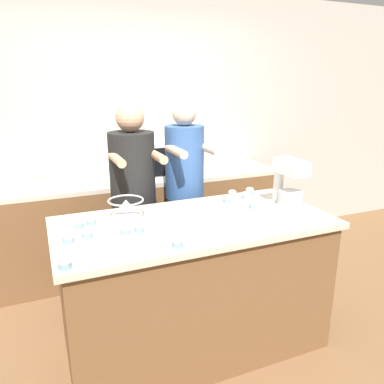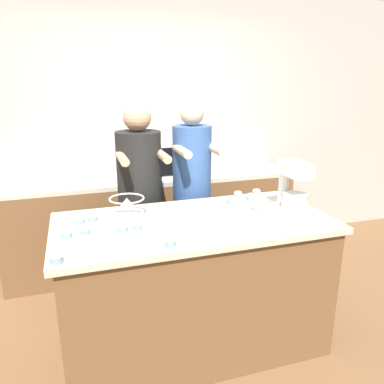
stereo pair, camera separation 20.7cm
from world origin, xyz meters
name	(u,v)px [view 2 (the right image)]	position (x,y,z in m)	size (l,w,h in m)	color
ground_plane	(194,342)	(0.00, 0.00, 0.00)	(16.00, 16.00, 0.00)	brown
back_wall	(144,128)	(0.00, 1.67, 1.35)	(10.00, 0.06, 2.70)	#B2ADA3
island_counter	(194,284)	(0.00, 0.00, 0.48)	(1.80, 0.87, 0.95)	brown
back_counter	(154,220)	(0.00, 1.32, 0.47)	(2.80, 0.60, 0.93)	brown
person_left	(141,203)	(-0.23, 0.70, 0.87)	(0.37, 0.52, 1.66)	#33384C
person_right	(192,197)	(0.21, 0.70, 0.88)	(0.34, 0.50, 1.67)	brown
stand_mixer	(293,190)	(0.69, -0.05, 1.11)	(0.20, 0.30, 0.36)	white
mixing_bowl	(127,207)	(-0.41, 0.19, 1.02)	(0.23, 0.23, 0.14)	#BCBCC1
baking_tray	(184,211)	(-0.03, 0.15, 0.96)	(0.41, 0.29, 0.04)	silver
microwave_oven	(179,157)	(0.27, 1.32, 1.10)	(0.52, 0.36, 0.33)	silver
small_plate	(218,227)	(0.10, -0.18, 0.96)	(0.19, 0.19, 0.02)	white
cupcake_0	(170,241)	(-0.25, -0.34, 0.97)	(0.06, 0.06, 0.06)	#759EC6
cupcake_1	(66,233)	(-0.79, -0.05, 0.97)	(0.06, 0.06, 0.06)	#759EC6
cupcake_2	(238,195)	(0.47, 0.36, 0.97)	(0.06, 0.06, 0.06)	#759EC6
cupcake_3	(137,225)	(-0.38, -0.05, 0.97)	(0.06, 0.06, 0.06)	#759EC6
cupcake_4	(232,200)	(0.37, 0.25, 0.97)	(0.06, 0.06, 0.06)	#759EC6
cupcake_5	(251,197)	(0.54, 0.27, 0.97)	(0.06, 0.06, 0.06)	#759EC6
cupcake_6	(85,230)	(-0.69, -0.02, 0.97)	(0.06, 0.06, 0.06)	#759EC6
cupcake_7	(56,258)	(-0.84, -0.37, 0.97)	(0.06, 0.06, 0.06)	#759EC6
cupcake_8	(256,192)	(0.64, 0.37, 0.97)	(0.06, 0.06, 0.06)	#759EC6
cupcake_9	(92,217)	(-0.63, 0.18, 0.97)	(0.06, 0.06, 0.06)	#759EC6
cupcake_10	(256,206)	(0.48, 0.06, 0.97)	(0.06, 0.06, 0.06)	#759EC6
cupcake_11	(122,227)	(-0.47, -0.05, 0.97)	(0.06, 0.06, 0.06)	#759EC6
cupcake_12	(79,219)	(-0.71, 0.16, 0.97)	(0.06, 0.06, 0.06)	#759EC6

